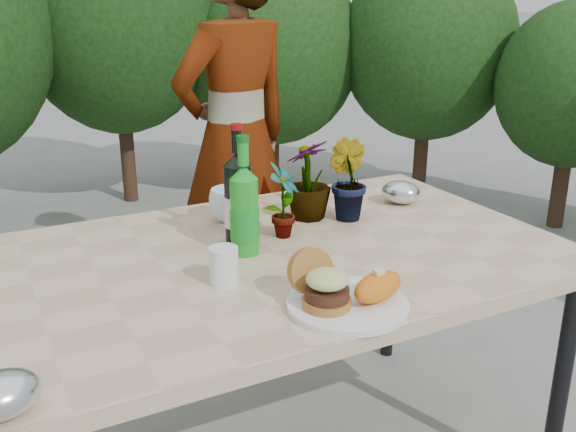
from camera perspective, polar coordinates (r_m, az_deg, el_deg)
name	(u,v)px	position (r m, az deg, el deg)	size (l,w,h in m)	color
patio_table	(275,271)	(1.80, -1.17, -4.89)	(1.60, 1.00, 0.75)	#CFB28A
shrub_hedge	(154,52)	(3.36, -11.79, 14.05)	(6.75, 5.18, 2.20)	#382316
dinner_plate	(347,304)	(1.48, 5.30, -7.83)	(0.28, 0.28, 0.01)	white
burger_stack	(323,285)	(1.44, 3.11, -6.13)	(0.11, 0.16, 0.11)	#B7722D
sweet_potato	(378,287)	(1.48, 8.00, -6.23)	(0.15, 0.08, 0.06)	orange
grilled_veg	(333,280)	(1.55, 4.03, -5.66)	(0.08, 0.05, 0.03)	olive
wine_bottle	(238,199)	(1.82, -4.45, 1.52)	(0.08, 0.08, 0.34)	black
sparkling_water	(245,212)	(1.73, -3.89, 0.39)	(0.08, 0.08, 0.33)	#1B9722
plastic_cup	(224,266)	(1.58, -5.73, -4.43)	(0.07, 0.07, 0.10)	white
seedling_left	(283,201)	(1.85, -0.45, 1.37)	(0.12, 0.08, 0.22)	#24531C
seedling_mid	(346,180)	(2.01, 5.21, 3.22)	(0.14, 0.11, 0.25)	#22521C
seedling_right	(309,180)	(2.01, 1.84, 3.25)	(0.14, 0.14, 0.25)	#285C1F
blue_bowl	(231,205)	(2.01, -5.11, 0.99)	(0.13, 0.13, 0.11)	white
foil_packet_left	(2,395)	(1.22, -24.09, -14.30)	(0.13, 0.11, 0.08)	silver
foil_packet_right	(401,192)	(2.21, 10.01, 2.09)	(0.13, 0.11, 0.08)	silver
person	(236,140)	(2.77, -4.64, 6.72)	(0.61, 0.40, 1.66)	#8B6145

